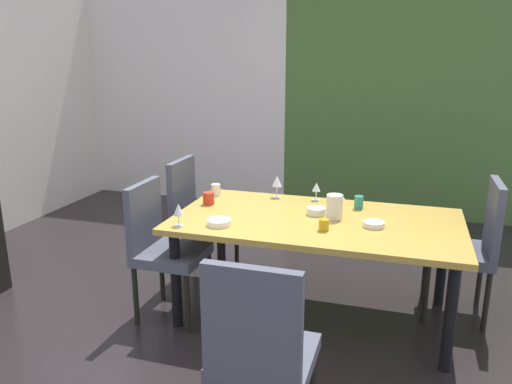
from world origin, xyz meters
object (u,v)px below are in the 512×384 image
object	(u,v)px
wine_glass_corner	(316,188)
pitcher_near_window	(335,207)
cup_east	(324,225)
chair_head_near	(260,350)
serving_bowl_front	(374,224)
serving_bowl_south	(316,211)
chair_right_far	(472,243)
cup_near_shelf	(216,190)
cup_north	(359,202)
wine_glass_right	(277,182)
chair_left_far	(196,215)
serving_bowl_west	(219,222)
cup_rear	(209,198)
wine_glass_center	(178,210)
chair_left_near	(161,243)
dining_table	(316,228)

from	to	relation	value
wine_glass_corner	pitcher_near_window	xyz separation A→B (m)	(0.20, -0.40, -0.01)
cup_east	chair_head_near	bearing A→B (deg)	-94.00
serving_bowl_front	serving_bowl_south	xyz separation A→B (m)	(-0.40, 0.15, 0.01)
chair_right_far	serving_bowl_south	bearing A→B (deg)	101.73
wine_glass_corner	cup_east	world-z (taller)	wine_glass_corner
cup_near_shelf	pitcher_near_window	xyz separation A→B (m)	(0.98, -0.30, 0.04)
chair_right_far	cup_east	size ratio (longest dim) A/B	13.29
cup_north	wine_glass_right	bearing A→B (deg)	169.50
chair_left_far	cup_north	world-z (taller)	chair_left_far
serving_bowl_west	cup_near_shelf	world-z (taller)	cup_near_shelf
cup_north	cup_rear	size ratio (longest dim) A/B	1.05
cup_north	wine_glass_corner	bearing A→B (deg)	158.89
wine_glass_right	serving_bowl_south	world-z (taller)	wine_glass_right
chair_left_far	pitcher_near_window	size ratio (longest dim) A/B	5.91
wine_glass_right	serving_bowl_west	xyz separation A→B (m)	(-0.19, -0.75, -0.11)
chair_left_far	wine_glass_right	xyz separation A→B (m)	(0.63, 0.12, 0.29)
wine_glass_center	wine_glass_corner	distance (m)	1.12
cup_east	wine_glass_corner	bearing A→B (deg)	104.54
wine_glass_right	cup_east	xyz separation A→B (m)	(0.48, -0.65, -0.09)
wine_glass_center	cup_rear	size ratio (longest dim) A/B	1.65
chair_left_far	serving_bowl_south	size ratio (longest dim) A/B	7.71
wine_glass_center	serving_bowl_west	world-z (taller)	wine_glass_center
chair_head_near	wine_glass_center	size ratio (longest dim) A/B	6.60
serving_bowl_west	cup_near_shelf	distance (m)	0.72
cup_rear	pitcher_near_window	bearing A→B (deg)	-3.71
chair_left_far	wine_glass_corner	world-z (taller)	chair_left_far
serving_bowl_west	cup_near_shelf	size ratio (longest dim) A/B	1.73
chair_left_near	chair_left_far	bearing A→B (deg)	-179.66
chair_left_far	cup_north	size ratio (longest dim) A/B	10.43
dining_table	serving_bowl_south	world-z (taller)	serving_bowl_south
chair_left_near	wine_glass_corner	distance (m)	1.22
wine_glass_corner	serving_bowl_south	distance (m)	0.36
chair_left_near	wine_glass_center	world-z (taller)	chair_left_near
chair_head_near	chair_left_near	xyz separation A→B (m)	(-1.03, 1.06, -0.01)
cup_north	cup_near_shelf	bearing A→B (deg)	178.52
dining_table	chair_right_far	xyz separation A→B (m)	(1.02, 0.30, -0.10)
wine_glass_right	serving_bowl_front	world-z (taller)	wine_glass_right
wine_glass_right	serving_bowl_south	size ratio (longest dim) A/B	1.32
wine_glass_corner	wine_glass_center	bearing A→B (deg)	-131.29
chair_right_far	pitcher_near_window	distance (m)	0.98
dining_table	cup_rear	bearing A→B (deg)	173.30
dining_table	wine_glass_corner	xyz separation A→B (m)	(-0.08, 0.44, 0.17)
pitcher_near_window	serving_bowl_west	bearing A→B (deg)	-152.80
serving_bowl_front	chair_right_far	bearing A→B (deg)	29.46
cup_rear	cup_east	distance (m)	0.96
pitcher_near_window	chair_left_far	bearing A→B (deg)	166.82
wine_glass_corner	cup_north	size ratio (longest dim) A/B	1.45
serving_bowl_front	cup_north	size ratio (longest dim) A/B	1.45
serving_bowl_west	wine_glass_corner	bearing A→B (deg)	56.74
wine_glass_right	cup_near_shelf	world-z (taller)	wine_glass_right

